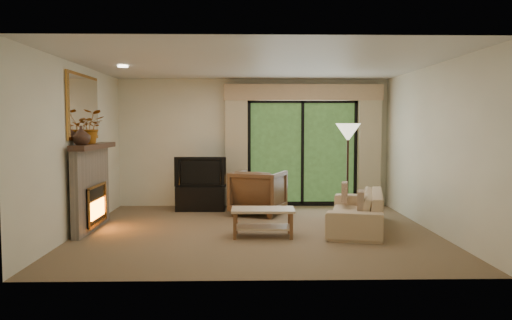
{
  "coord_description": "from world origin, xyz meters",
  "views": [
    {
      "loc": [
        -0.18,
        -7.74,
        1.66
      ],
      "look_at": [
        0.0,
        0.3,
        1.1
      ],
      "focal_mm": 35.0,
      "sensor_mm": 36.0,
      "label": 1
    }
  ],
  "objects_px": {
    "armchair": "(258,192)",
    "sofa": "(356,210)",
    "coffee_table": "(263,222)",
    "media_console": "(201,198)"
  },
  "relations": [
    {
      "from": "armchair",
      "to": "coffee_table",
      "type": "relative_size",
      "value": 0.98
    },
    {
      "from": "armchair",
      "to": "sofa",
      "type": "relative_size",
      "value": 0.44
    },
    {
      "from": "armchair",
      "to": "coffee_table",
      "type": "distance_m",
      "value": 1.85
    },
    {
      "from": "armchair",
      "to": "sofa",
      "type": "distance_m",
      "value": 2.02
    },
    {
      "from": "armchair",
      "to": "coffee_table",
      "type": "height_order",
      "value": "armchair"
    },
    {
      "from": "media_console",
      "to": "armchair",
      "type": "xyz_separation_m",
      "value": [
        1.11,
        -0.49,
        0.18
      ]
    },
    {
      "from": "media_console",
      "to": "sofa",
      "type": "xyz_separation_m",
      "value": [
        2.65,
        -1.8,
        0.06
      ]
    },
    {
      "from": "armchair",
      "to": "sofa",
      "type": "bearing_deg",
      "value": 160.28
    },
    {
      "from": "media_console",
      "to": "sofa",
      "type": "distance_m",
      "value": 3.2
    },
    {
      "from": "media_console",
      "to": "armchair",
      "type": "bearing_deg",
      "value": -22.86
    }
  ]
}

